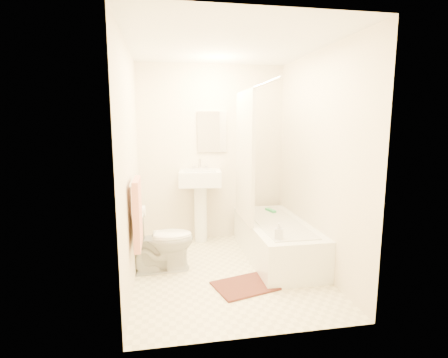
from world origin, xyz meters
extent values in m
plane|color=beige|center=(0.00, 0.00, 0.00)|extent=(2.40, 2.40, 0.00)
plane|color=white|center=(0.00, 0.00, 2.40)|extent=(2.40, 2.40, 0.00)
cube|color=beige|center=(0.00, 1.20, 1.20)|extent=(2.00, 0.02, 2.40)
cube|color=beige|center=(-1.00, 0.00, 1.20)|extent=(0.02, 2.40, 2.40)
cube|color=beige|center=(1.00, 0.00, 1.20)|extent=(0.02, 2.40, 2.40)
cube|color=white|center=(0.00, 1.18, 1.50)|extent=(0.40, 0.03, 0.55)
cylinder|color=silver|center=(0.30, 0.10, 2.00)|extent=(0.03, 1.70, 0.03)
cube|color=silver|center=(0.30, 0.50, 1.22)|extent=(0.04, 0.80, 1.55)
cylinder|color=silver|center=(-0.96, -0.25, 1.10)|extent=(0.02, 0.60, 0.02)
cube|color=#CC7266|center=(-0.93, -0.25, 0.78)|extent=(0.06, 0.45, 0.66)
cylinder|color=white|center=(-0.93, 0.12, 0.70)|extent=(0.11, 0.12, 0.12)
imported|color=silver|center=(-0.72, 0.19, 0.35)|extent=(0.74, 0.44, 0.70)
cube|color=#471E17|center=(0.10, -0.38, 0.01)|extent=(0.68, 0.58, 0.02)
imported|color=silver|center=(0.47, -0.30, 0.54)|extent=(0.10, 0.10, 0.17)
cube|color=green|center=(0.72, 0.76, 0.47)|extent=(0.11, 0.20, 0.04)
camera|label=1|loc=(-0.69, -3.57, 1.64)|focal=28.00mm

